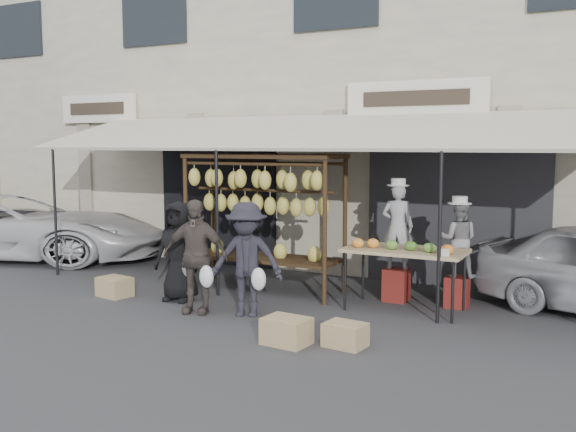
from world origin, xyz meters
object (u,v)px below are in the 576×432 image
crate_near_a (287,331)px  banana_rack (262,195)px  vendor_right (459,239)px  crate_near_b (345,335)px  customer_left (178,251)px  produce_table (404,251)px  customer_mid (195,256)px  vendor_left (397,226)px  crate_far (115,287)px  customer_right (246,259)px

crate_near_a → banana_rack: bearing=125.3°
vendor_right → crate_near_b: bearing=65.1°
customer_left → produce_table: bearing=12.0°
produce_table → vendor_right: bearing=41.4°
produce_table → customer_mid: (-2.61, -1.42, -0.06)m
vendor_left → vendor_right: 0.93m
crate_near_b → crate_far: size_ratio=0.93×
crate_near_b → vendor_left: bearing=93.3°
vendor_left → banana_rack: bearing=1.5°
customer_left → banana_rack: bearing=47.8°
banana_rack → customer_left: 1.60m
vendor_right → customer_right: bearing=28.2°
customer_left → customer_right: 1.40m
customer_left → crate_near_b: customer_left is taller
produce_table → customer_right: 2.25m
vendor_left → crate_near_a: 2.90m
banana_rack → crate_far: banana_rack is taller
produce_table → crate_far: produce_table is taller
vendor_right → crate_far: vendor_right is taller
banana_rack → customer_mid: banana_rack is taller
produce_table → crate_near_a: bearing=-110.5°
banana_rack → crate_near_b: bearing=-41.9°
customer_left → crate_near_a: (2.45, -1.17, -0.60)m
vendor_left → crate_far: size_ratio=2.59×
crate_far → crate_near_a: bearing=-14.8°
produce_table → customer_left: size_ratio=1.11×
crate_near_a → crate_near_b: (0.66, 0.23, -0.02)m
produce_table → banana_rack: bearing=176.8°
vendor_left → customer_left: bearing=17.5°
crate_near_a → customer_right: bearing=140.6°
customer_mid → crate_near_a: bearing=-35.8°
crate_near_a → crate_far: bearing=165.2°
vendor_right → crate_far: size_ratio=2.21×
banana_rack → crate_near_b: banana_rack is taller
banana_rack → produce_table: bearing=-3.2°
customer_mid → produce_table: bearing=14.1°
customer_left → crate_near_b: 3.31m
vendor_left → crate_near_a: (-0.52, -2.67, -0.99)m
vendor_left → customer_mid: (-2.34, -1.96, -0.34)m
crate_near_a → crate_far: 3.64m
crate_far → vendor_right: bearing=19.6°
vendor_right → crate_near_b: size_ratio=2.36×
produce_table → vendor_left: (-0.28, 0.54, 0.28)m
vendor_right → customer_mid: size_ratio=0.68×
produce_table → customer_mid: customer_mid is taller
customer_right → crate_far: bearing=160.8°
customer_left → crate_far: (-1.07, -0.25, -0.61)m
banana_rack → crate_near_a: size_ratio=4.86×
crate_near_a → crate_near_b: bearing=19.4°
customer_right → crate_near_b: bearing=-39.0°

